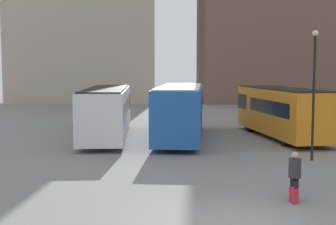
{
  "coord_description": "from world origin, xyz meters",
  "views": [
    {
      "loc": [
        -2.0,
        -12.66,
        4.23
      ],
      "look_at": [
        -1.73,
        10.05,
        2.14
      ],
      "focal_mm": 50.0,
      "sensor_mm": 36.0,
      "label": 1
    }
  ],
  "objects": [
    {
      "name": "bus_0",
      "position": [
        -5.46,
        16.54,
        1.69
      ],
      "size": [
        2.95,
        11.99,
        3.1
      ],
      "rotation": [
        0.0,
        0.0,
        1.61
      ],
      "color": "silver",
      "rests_on": "ground_plane"
    },
    {
      "name": "building_block_left",
      "position": [
        -12.31,
        51.07,
        13.45
      ],
      "size": [
        18.31,
        13.42,
        26.89
      ],
      "color": "tan",
      "rests_on": "ground_plane"
    },
    {
      "name": "bus_2",
      "position": [
        5.45,
        16.26,
        1.68
      ],
      "size": [
        3.96,
        10.43,
        3.1
      ],
      "rotation": [
        0.0,
        0.0,
        1.71
      ],
      "color": "orange",
      "rests_on": "ground_plane"
    },
    {
      "name": "bus_1",
      "position": [
        -0.89,
        15.74,
        1.77
      ],
      "size": [
        3.6,
        11.27,
        3.26
      ],
      "rotation": [
        0.0,
        0.0,
        1.48
      ],
      "color": "#1E56A3",
      "rests_on": "ground_plane"
    },
    {
      "name": "ground_plane",
      "position": [
        0.0,
        0.0,
        0.0
      ],
      "size": [
        160.0,
        160.0,
        0.0
      ],
      "primitive_type": "plane",
      "color": "slate"
    },
    {
      "name": "lamp_post_1",
      "position": [
        4.98,
        8.82,
        3.52
      ],
      "size": [
        0.28,
        0.28,
        6.03
      ],
      "color": "black",
      "rests_on": "ground_plane"
    },
    {
      "name": "traveler",
      "position": [
        2.32,
        2.32,
        0.93
      ],
      "size": [
        0.48,
        0.48,
        1.57
      ],
      "rotation": [
        0.0,
        0.0,
        1.78
      ],
      "color": "black",
      "rests_on": "ground_plane"
    },
    {
      "name": "suitcase",
      "position": [
        2.17,
        1.83,
        0.26
      ],
      "size": [
        0.24,
        0.36,
        0.72
      ],
      "rotation": [
        0.0,
        0.0,
        1.78
      ],
      "color": "#B7232D",
      "rests_on": "ground_plane"
    }
  ]
}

